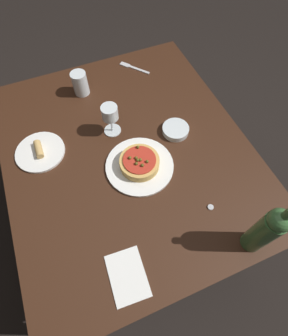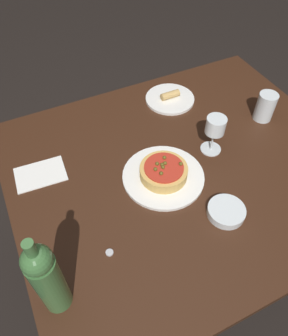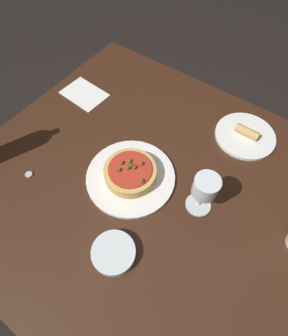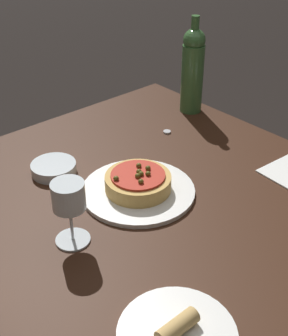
% 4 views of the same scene
% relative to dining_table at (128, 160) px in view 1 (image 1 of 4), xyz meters
% --- Properties ---
extents(ground_plane, '(14.00, 14.00, 0.00)m').
position_rel_dining_table_xyz_m(ground_plane, '(0.00, 0.00, -0.67)').
color(ground_plane, black).
extents(dining_table, '(1.28, 1.08, 0.75)m').
position_rel_dining_table_xyz_m(dining_table, '(0.00, 0.00, 0.00)').
color(dining_table, '#381E11').
rests_on(dining_table, ground_plane).
extents(dinner_plate, '(0.30, 0.30, 0.01)m').
position_rel_dining_table_xyz_m(dinner_plate, '(-0.10, -0.02, 0.09)').
color(dinner_plate, white).
rests_on(dinner_plate, dining_table).
extents(pizza, '(0.17, 0.17, 0.06)m').
position_rel_dining_table_xyz_m(pizza, '(-0.10, -0.02, 0.12)').
color(pizza, tan).
rests_on(pizza, dinner_plate).
extents(wine_glass, '(0.08, 0.08, 0.16)m').
position_rel_dining_table_xyz_m(wine_glass, '(0.13, 0.02, 0.20)').
color(wine_glass, silver).
rests_on(wine_glass, dining_table).
extents(wine_bottle, '(0.08, 0.08, 0.33)m').
position_rel_dining_table_xyz_m(wine_bottle, '(-0.57, -0.28, 0.23)').
color(wine_bottle, '#3D6B38').
rests_on(wine_bottle, dining_table).
extents(water_cup, '(0.08, 0.08, 0.12)m').
position_rel_dining_table_xyz_m(water_cup, '(0.43, 0.09, 0.14)').
color(water_cup, silver).
rests_on(water_cup, dining_table).
extents(side_bowl, '(0.12, 0.12, 0.03)m').
position_rel_dining_table_xyz_m(side_bowl, '(0.01, -0.25, 0.10)').
color(side_bowl, silver).
rests_on(side_bowl, dining_table).
extents(fork, '(0.15, 0.13, 0.00)m').
position_rel_dining_table_xyz_m(fork, '(0.51, -0.23, 0.09)').
color(fork, silver).
rests_on(fork, dining_table).
extents(side_plate, '(0.22, 0.22, 0.04)m').
position_rel_dining_table_xyz_m(side_plate, '(0.14, 0.36, 0.09)').
color(side_plate, white).
rests_on(side_plate, dining_table).
extents(paper_napkin, '(0.19, 0.14, 0.00)m').
position_rel_dining_table_xyz_m(paper_napkin, '(-0.50, 0.19, 0.08)').
color(paper_napkin, white).
rests_on(paper_napkin, dining_table).
extents(bottle_cap, '(0.02, 0.02, 0.01)m').
position_rel_dining_table_xyz_m(bottle_cap, '(-0.39, -0.21, 0.09)').
color(bottle_cap, '#B7B7BC').
rests_on(bottle_cap, dining_table).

